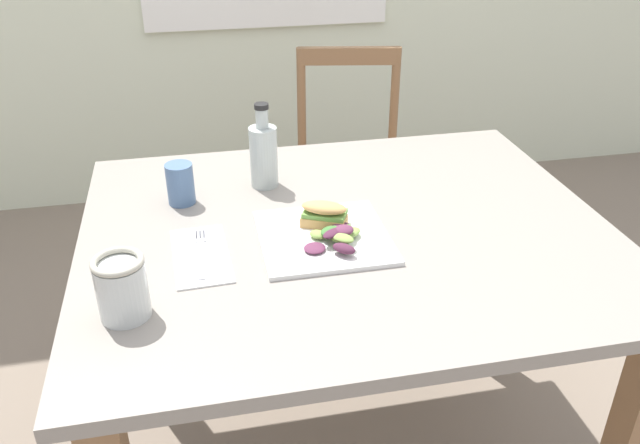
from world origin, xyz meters
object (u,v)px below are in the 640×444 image
chair_wooden_far (349,173)px  mason_jar_iced_tea (122,290)px  plate_lunch (324,237)px  fork_on_napkin (201,249)px  sandwich_half_front (324,214)px  bottle_cold_brew (264,158)px  dining_table (346,274)px  cup_extra_side (180,184)px

chair_wooden_far → mason_jar_iced_tea: size_ratio=7.37×
plate_lunch → fork_on_napkin: (-0.26, 0.00, 0.00)m
chair_wooden_far → plate_lunch: 1.00m
sandwich_half_front → bottle_cold_brew: (-0.10, 0.25, 0.03)m
fork_on_napkin → dining_table: bearing=7.2°
chair_wooden_far → mason_jar_iced_tea: (-0.69, -1.10, 0.34)m
fork_on_napkin → bottle_cold_brew: size_ratio=0.88×
bottle_cold_brew → dining_table: bearing=-58.4°
chair_wooden_far → dining_table: bearing=-104.6°
chair_wooden_far → plate_lunch: bearing=-107.6°
fork_on_napkin → mason_jar_iced_tea: (-0.14, -0.19, 0.05)m
plate_lunch → mason_jar_iced_tea: (-0.40, -0.18, 0.05)m
bottle_cold_brew → cup_extra_side: 0.21m
fork_on_napkin → mason_jar_iced_tea: bearing=-126.7°
fork_on_napkin → bottle_cold_brew: 0.34m
chair_wooden_far → fork_on_napkin: chair_wooden_far is taller
plate_lunch → cup_extra_side: cup_extra_side is taller
chair_wooden_far → fork_on_napkin: size_ratio=4.69×
dining_table → sandwich_half_front: sandwich_half_front is taller
sandwich_half_front → bottle_cold_brew: bearing=111.8°
mason_jar_iced_tea → cup_extra_side: mason_jar_iced_tea is taller
sandwich_half_front → cup_extra_side: (-0.30, 0.19, 0.01)m
dining_table → mason_jar_iced_tea: (-0.46, -0.23, 0.18)m
bottle_cold_brew → mason_jar_iced_tea: 0.56m
sandwich_half_front → mason_jar_iced_tea: size_ratio=0.93×
dining_table → mason_jar_iced_tea: mason_jar_iced_tea is taller
sandwich_half_front → fork_on_napkin: sandwich_half_front is taller
mason_jar_iced_tea → sandwich_half_front: bearing=29.0°
plate_lunch → cup_extra_side: size_ratio=2.78×
plate_lunch → mason_jar_iced_tea: size_ratio=2.29×
sandwich_half_front → cup_extra_side: cup_extra_side is taller
bottle_cold_brew → cup_extra_side: bearing=-165.1°
chair_wooden_far → plate_lunch: (-0.29, -0.91, 0.30)m
sandwich_half_front → dining_table: bearing=1.4°
bottle_cold_brew → cup_extra_side: size_ratio=2.15×
fork_on_napkin → sandwich_half_front: bearing=8.3°
chair_wooden_far → cup_extra_side: bearing=-130.4°
dining_table → plate_lunch: bearing=-145.3°
dining_table → mason_jar_iced_tea: 0.54m
chair_wooden_far → mason_jar_iced_tea: chair_wooden_far is taller
cup_extra_side → fork_on_napkin: bearing=-82.0°
dining_table → chair_wooden_far: chair_wooden_far is taller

